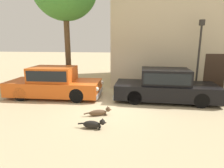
# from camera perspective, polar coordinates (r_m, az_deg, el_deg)

# --- Properties ---
(ground_plane) EXTENTS (80.00, 80.00, 0.00)m
(ground_plane) POSITION_cam_1_polar(r_m,az_deg,el_deg) (8.44, -0.57, -6.26)
(ground_plane) COLOR tan
(parked_sedan_nearest) EXTENTS (4.74, 1.94, 1.53)m
(parked_sedan_nearest) POSITION_cam_1_polar(r_m,az_deg,el_deg) (9.86, -17.13, 0.48)
(parked_sedan_nearest) COLOR #D15619
(parked_sedan_nearest) RESTS_ON ground_plane
(parked_sedan_second) EXTENTS (4.85, 1.93, 1.52)m
(parked_sedan_second) POSITION_cam_1_polar(r_m,az_deg,el_deg) (9.17, 15.82, -0.36)
(parked_sedan_second) COLOR black
(parked_sedan_second) RESTS_ON ground_plane
(stray_dog_spotted) EXTENTS (1.04, 0.46, 0.34)m
(stray_dog_spotted) POSITION_cam_1_polar(r_m,az_deg,el_deg) (7.23, -3.69, -8.49)
(stray_dog_spotted) COLOR brown
(stray_dog_spotted) RESTS_ON ground_plane
(stray_dog_tan) EXTENTS (0.96, 0.23, 0.36)m
(stray_dog_tan) POSITION_cam_1_polar(r_m,az_deg,el_deg) (6.23, -5.54, -12.03)
(stray_dog_tan) COLOR black
(stray_dog_tan) RESTS_ON ground_plane
(street_lamp) EXTENTS (0.22, 0.22, 3.80)m
(street_lamp) POSITION_cam_1_polar(r_m,az_deg,el_deg) (10.71, 25.00, 9.92)
(street_lamp) COLOR #2D2B28
(street_lamp) RESTS_ON ground_plane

